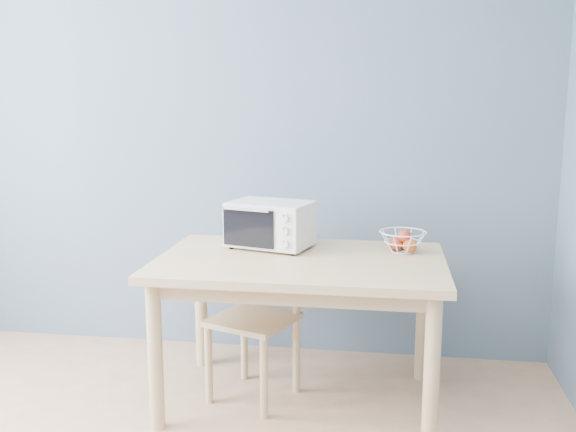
# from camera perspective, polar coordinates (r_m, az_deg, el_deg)

# --- Properties ---
(dining_table) EXTENTS (1.40, 0.90, 0.75)m
(dining_table) POSITION_cam_1_polar(r_m,az_deg,el_deg) (3.16, 1.10, -5.55)
(dining_table) COLOR tan
(dining_table) RESTS_ON ground
(toaster_oven) EXTENTS (0.47, 0.38, 0.24)m
(toaster_oven) POSITION_cam_1_polar(r_m,az_deg,el_deg) (3.34, -1.84, -0.66)
(toaster_oven) COLOR silver
(toaster_oven) RESTS_ON dining_table
(fruit_basket) EXTENTS (0.31, 0.31, 0.12)m
(fruit_basket) POSITION_cam_1_polar(r_m,az_deg,el_deg) (3.30, 10.19, -2.17)
(fruit_basket) COLOR silver
(fruit_basket) RESTS_ON dining_table
(dining_chair) EXTENTS (0.49, 0.49, 0.81)m
(dining_chair) POSITION_cam_1_polar(r_m,az_deg,el_deg) (3.32, -2.77, -9.28)
(dining_chair) COLOR tan
(dining_chair) RESTS_ON ground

